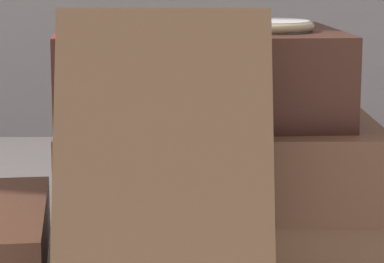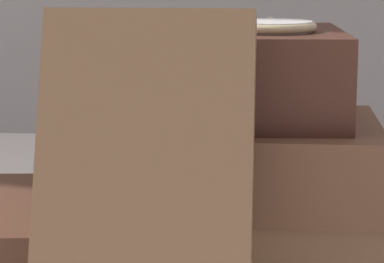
% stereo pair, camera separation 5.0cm
% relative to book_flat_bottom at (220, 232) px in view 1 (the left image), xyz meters
% --- Properties ---
extents(book_flat_bottom, '(0.19, 0.14, 0.05)m').
position_rel_book_flat_bottom_xyz_m(book_flat_bottom, '(0.00, 0.00, 0.00)').
color(book_flat_bottom, brown).
rests_on(book_flat_bottom, ground_plane).
extents(book_flat_middle, '(0.18, 0.13, 0.05)m').
position_rel_book_flat_bottom_xyz_m(book_flat_middle, '(-0.01, -0.01, 0.05)').
color(book_flat_middle, brown).
rests_on(book_flat_middle, book_flat_bottom).
extents(book_flat_top, '(0.17, 0.13, 0.05)m').
position_rel_book_flat_bottom_xyz_m(book_flat_top, '(-0.02, 0.00, 0.09)').
color(book_flat_top, '#422319').
rests_on(book_flat_top, book_flat_middle).
extents(book_leaning_front, '(0.10, 0.08, 0.16)m').
position_rel_book_flat_bottom_xyz_m(book_leaning_front, '(-0.03, -0.11, 0.05)').
color(book_leaning_front, brown).
rests_on(book_leaning_front, ground_plane).
extents(pocket_watch, '(0.05, 0.06, 0.01)m').
position_rel_book_flat_bottom_xyz_m(pocket_watch, '(0.03, -0.01, 0.12)').
color(pocket_watch, white).
rests_on(pocket_watch, book_flat_top).
extents(reading_glasses, '(0.11, 0.07, 0.00)m').
position_rel_book_flat_bottom_xyz_m(reading_glasses, '(-0.05, 0.13, -0.02)').
color(reading_glasses, '#ADADB2').
rests_on(reading_glasses, ground_plane).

